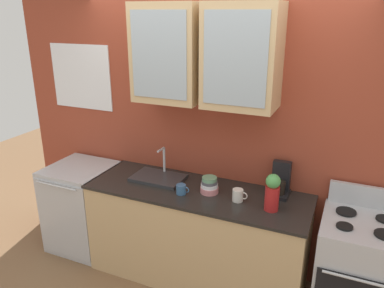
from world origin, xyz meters
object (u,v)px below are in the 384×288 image
(stove_range, at_px, (356,273))
(cup_near_bowls, at_px, (238,195))
(dishwasher, at_px, (83,207))
(coffee_maker, at_px, (280,183))
(sink_faucet, at_px, (158,177))
(vase, at_px, (272,192))
(bowl_stack, at_px, (209,185))
(cup_near_sink, at_px, (181,189))

(stove_range, height_order, cup_near_bowls, stove_range)
(dishwasher, height_order, coffee_maker, coffee_maker)
(coffee_maker, bearing_deg, sink_faucet, -171.94)
(cup_near_bowls, relative_size, dishwasher, 0.14)
(vase, xyz_separation_m, dishwasher, (-1.98, 0.07, -0.61))
(cup_near_bowls, bearing_deg, stove_range, 2.22)
(sink_faucet, xyz_separation_m, vase, (1.10, -0.15, 0.14))
(vase, xyz_separation_m, coffee_maker, (0.00, 0.30, -0.05))
(sink_faucet, xyz_separation_m, bowl_stack, (0.54, -0.06, 0.05))
(stove_range, relative_size, coffee_maker, 3.73)
(stove_range, relative_size, bowl_stack, 6.81)
(vase, xyz_separation_m, cup_near_sink, (-0.77, -0.04, -0.11))
(stove_range, xyz_separation_m, sink_faucet, (-1.79, 0.07, 0.47))
(stove_range, bearing_deg, sink_faucet, 177.66)
(stove_range, relative_size, sink_faucet, 2.25)
(bowl_stack, height_order, cup_near_bowls, bowl_stack)
(cup_near_sink, relative_size, dishwasher, 0.13)
(cup_near_bowls, bearing_deg, coffee_maker, 42.62)
(vase, bearing_deg, sink_faucet, 172.42)
(stove_range, relative_size, vase, 3.51)
(cup_near_sink, relative_size, coffee_maker, 0.41)
(cup_near_sink, relative_size, cup_near_bowls, 0.92)
(bowl_stack, relative_size, vase, 0.52)
(sink_faucet, height_order, bowl_stack, sink_faucet)
(stove_range, distance_m, cup_near_bowls, 1.09)
(cup_near_bowls, height_order, coffee_maker, coffee_maker)
(cup_near_sink, bearing_deg, dishwasher, 174.86)
(cup_near_sink, distance_m, dishwasher, 1.30)
(bowl_stack, distance_m, vase, 0.57)
(bowl_stack, xyz_separation_m, cup_near_bowls, (0.27, -0.05, -0.02))
(dishwasher, bearing_deg, stove_range, 0.09)
(stove_range, height_order, coffee_maker, coffee_maker)
(cup_near_sink, distance_m, coffee_maker, 0.85)
(bowl_stack, relative_size, dishwasher, 0.18)
(vase, bearing_deg, coffee_maker, 89.35)
(vase, bearing_deg, cup_near_sink, -177.10)
(cup_near_sink, distance_m, cup_near_bowls, 0.49)
(vase, relative_size, cup_near_sink, 2.59)
(vase, height_order, cup_near_bowls, vase)
(sink_faucet, bearing_deg, vase, -7.58)
(sink_faucet, relative_size, cup_near_bowls, 3.73)
(bowl_stack, bearing_deg, sink_faucet, 173.38)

